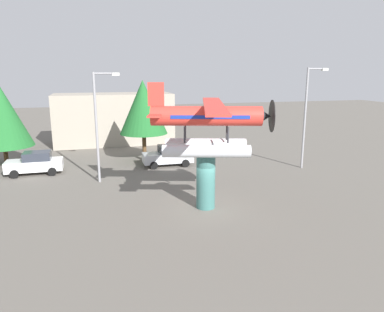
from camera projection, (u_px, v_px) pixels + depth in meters
The scene contains 10 objects.
ground_plane at pixel (205, 207), 21.41m from camera, with size 140.00×140.00×0.00m, color #605B54.
display_pedestal at pixel (206, 181), 21.04m from camera, with size 1.10×1.10×3.28m, color #386B66.
floatplane_monument at pixel (209, 124), 20.30m from camera, with size 7.19×10.28×4.00m.
car_near_white at pixel (35, 163), 28.30m from camera, with size 4.20×2.02×1.76m.
car_mid_silver at pixel (168, 155), 30.86m from camera, with size 4.20×2.02×1.76m.
streetlight_primary at pixel (99, 120), 25.42m from camera, with size 1.84×0.28×7.84m.
streetlight_secondary at pixel (307, 111), 29.34m from camera, with size 1.84×0.28×8.19m.
storefront_building at pixel (114, 119), 40.46m from camera, with size 12.78×5.35×5.53m, color #9E9384.
tree_west at pixel (1, 115), 29.89m from camera, with size 4.78×4.78×7.03m.
tree_east at pixel (143, 107), 31.74m from camera, with size 4.23×4.23×7.18m.
Camera 1 is at (-6.16, -19.23, 7.80)m, focal length 33.82 mm.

